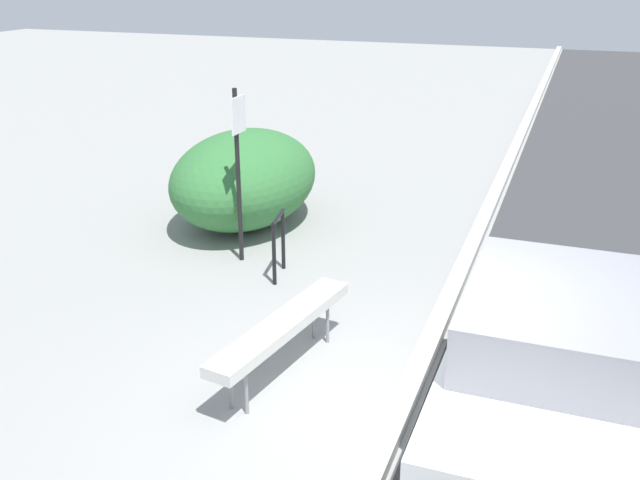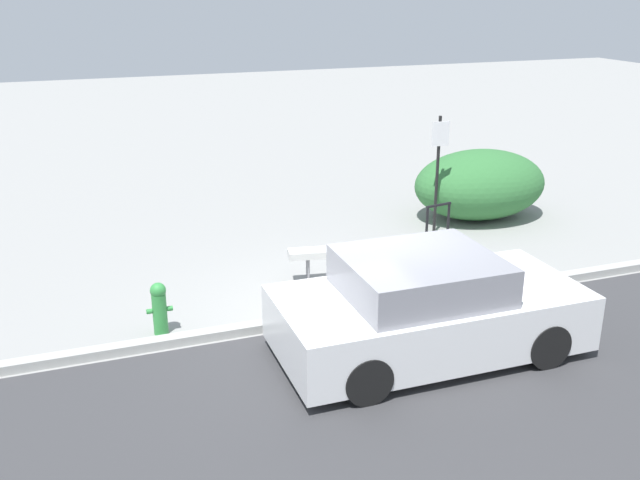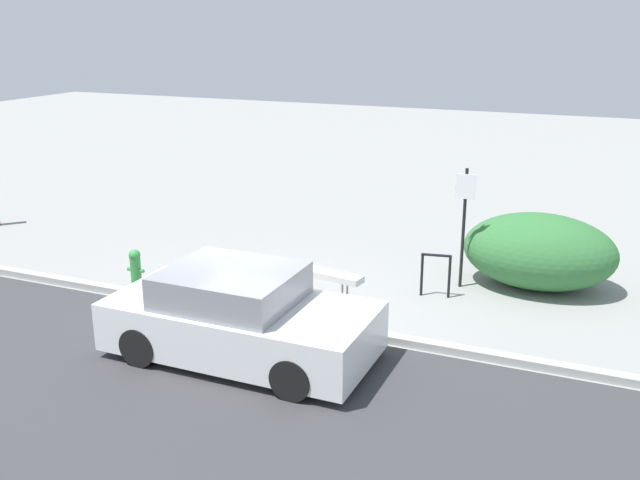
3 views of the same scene
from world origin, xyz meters
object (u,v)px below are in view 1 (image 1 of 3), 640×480
Objects in this scene: parked_car_near at (568,366)px; bike_rack at (279,240)px; bench at (282,326)px; sign_post at (238,160)px.

bike_rack is at bearing 59.38° from parked_car_near.
bench is 2.29m from bike_rack.
bike_rack is 4.12m from parked_car_near.
sign_post reaches higher than bike_rack.
bench is at bearing 89.84° from parked_car_near.
bike_rack reaches higher than bench.
sign_post is at bearing 64.53° from bike_rack.
sign_post is (0.32, 0.68, 0.88)m from bike_rack.
bench is 0.92× the size of sign_post.
sign_post is 4.92m from parked_car_near.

